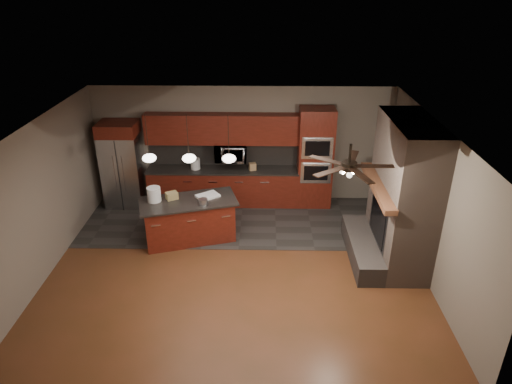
{
  "coord_description": "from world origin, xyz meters",
  "views": [
    {
      "loc": [
        0.5,
        -7.24,
        5.12
      ],
      "look_at": [
        0.36,
        0.6,
        1.32
      ],
      "focal_mm": 32.0,
      "sensor_mm": 36.0,
      "label": 1
    }
  ],
  "objects_px": {
    "counter_bucket": "(195,164)",
    "counter_box": "(252,167)",
    "white_bucket": "(154,194)",
    "paint_can": "(203,202)",
    "oven_tower": "(315,158)",
    "cardboard_box": "(172,196)",
    "refrigerator": "(123,165)",
    "microwave": "(231,152)",
    "kitchen_island": "(189,220)",
    "paint_tray": "(208,196)"
  },
  "relations": [
    {
      "from": "kitchen_island",
      "to": "counter_box",
      "type": "relative_size",
      "value": 12.18
    },
    {
      "from": "microwave",
      "to": "paint_tray",
      "type": "xyz_separation_m",
      "value": [
        -0.38,
        -1.58,
        -0.36
      ]
    },
    {
      "from": "kitchen_island",
      "to": "paint_can",
      "type": "xyz_separation_m",
      "value": [
        0.33,
        -0.17,
        0.52
      ]
    },
    {
      "from": "oven_tower",
      "to": "cardboard_box",
      "type": "relative_size",
      "value": 10.29
    },
    {
      "from": "white_bucket",
      "to": "paint_tray",
      "type": "relative_size",
      "value": 0.67
    },
    {
      "from": "oven_tower",
      "to": "counter_box",
      "type": "xyz_separation_m",
      "value": [
        -1.46,
        -0.04,
        -0.2
      ]
    },
    {
      "from": "oven_tower",
      "to": "microwave",
      "type": "relative_size",
      "value": 3.25
    },
    {
      "from": "refrigerator",
      "to": "counter_box",
      "type": "bearing_deg",
      "value": 0.59
    },
    {
      "from": "cardboard_box",
      "to": "counter_box",
      "type": "relative_size",
      "value": 1.33
    },
    {
      "from": "refrigerator",
      "to": "paint_can",
      "type": "xyz_separation_m",
      "value": [
        2.12,
        -1.79,
        -0.05
      ]
    },
    {
      "from": "paint_tray",
      "to": "white_bucket",
      "type": "bearing_deg",
      "value": 155.87
    },
    {
      "from": "white_bucket",
      "to": "counter_box",
      "type": "height_order",
      "value": "white_bucket"
    },
    {
      "from": "paint_tray",
      "to": "counter_bucket",
      "type": "distance_m",
      "value": 1.6
    },
    {
      "from": "microwave",
      "to": "counter_box",
      "type": "height_order",
      "value": "microwave"
    },
    {
      "from": "paint_tray",
      "to": "microwave",
      "type": "bearing_deg",
      "value": 41.2
    },
    {
      "from": "refrigerator",
      "to": "counter_box",
      "type": "height_order",
      "value": "refrigerator"
    },
    {
      "from": "microwave",
      "to": "kitchen_island",
      "type": "relative_size",
      "value": 0.35
    },
    {
      "from": "paint_can",
      "to": "counter_box",
      "type": "relative_size",
      "value": 1.05
    },
    {
      "from": "counter_bucket",
      "to": "counter_box",
      "type": "xyz_separation_m",
      "value": [
        1.35,
        -0.05,
        -0.04
      ]
    },
    {
      "from": "refrigerator",
      "to": "paint_tray",
      "type": "relative_size",
      "value": 4.65
    },
    {
      "from": "paint_tray",
      "to": "oven_tower",
      "type": "bearing_deg",
      "value": -2.49
    },
    {
      "from": "kitchen_island",
      "to": "paint_tray",
      "type": "height_order",
      "value": "paint_tray"
    },
    {
      "from": "oven_tower",
      "to": "microwave",
      "type": "distance_m",
      "value": 1.98
    },
    {
      "from": "microwave",
      "to": "oven_tower",
      "type": "bearing_deg",
      "value": -1.66
    },
    {
      "from": "white_bucket",
      "to": "counter_box",
      "type": "relative_size",
      "value": 1.71
    },
    {
      "from": "oven_tower",
      "to": "paint_can",
      "type": "distance_m",
      "value": 3.05
    },
    {
      "from": "white_bucket",
      "to": "counter_bucket",
      "type": "distance_m",
      "value": 1.83
    },
    {
      "from": "cardboard_box",
      "to": "counter_bucket",
      "type": "relative_size",
      "value": 0.91
    },
    {
      "from": "white_bucket",
      "to": "paint_can",
      "type": "distance_m",
      "value": 1.02
    },
    {
      "from": "paint_can",
      "to": "counter_bucket",
      "type": "relative_size",
      "value": 0.72
    },
    {
      "from": "cardboard_box",
      "to": "counter_bucket",
      "type": "height_order",
      "value": "counter_bucket"
    },
    {
      "from": "oven_tower",
      "to": "counter_bucket",
      "type": "height_order",
      "value": "oven_tower"
    },
    {
      "from": "cardboard_box",
      "to": "kitchen_island",
      "type": "bearing_deg",
      "value": -41.84
    },
    {
      "from": "white_bucket",
      "to": "paint_can",
      "type": "height_order",
      "value": "white_bucket"
    },
    {
      "from": "oven_tower",
      "to": "cardboard_box",
      "type": "distance_m",
      "value": 3.48
    },
    {
      "from": "paint_tray",
      "to": "counter_bucket",
      "type": "bearing_deg",
      "value": 71.45
    },
    {
      "from": "counter_box",
      "to": "paint_can",
      "type": "bearing_deg",
      "value": -134.45
    },
    {
      "from": "refrigerator",
      "to": "counter_box",
      "type": "relative_size",
      "value": 11.83
    },
    {
      "from": "kitchen_island",
      "to": "cardboard_box",
      "type": "bearing_deg",
      "value": 152.48
    },
    {
      "from": "white_bucket",
      "to": "paint_can",
      "type": "bearing_deg",
      "value": -7.71
    },
    {
      "from": "refrigerator",
      "to": "counter_box",
      "type": "xyz_separation_m",
      "value": [
        3.05,
        0.03,
        -0.04
      ]
    },
    {
      "from": "white_bucket",
      "to": "kitchen_island",
      "type": "bearing_deg",
      "value": 2.67
    },
    {
      "from": "cardboard_box",
      "to": "counter_bucket",
      "type": "xyz_separation_m",
      "value": [
        0.26,
        1.64,
        0.03
      ]
    },
    {
      "from": "paint_can",
      "to": "counter_bucket",
      "type": "bearing_deg",
      "value": 102.39
    },
    {
      "from": "oven_tower",
      "to": "counter_box",
      "type": "height_order",
      "value": "oven_tower"
    },
    {
      "from": "oven_tower",
      "to": "microwave",
      "type": "height_order",
      "value": "oven_tower"
    },
    {
      "from": "kitchen_island",
      "to": "white_bucket",
      "type": "bearing_deg",
      "value": 166.32
    },
    {
      "from": "refrigerator",
      "to": "oven_tower",
      "type": "bearing_deg",
      "value": 0.94
    },
    {
      "from": "microwave",
      "to": "counter_bucket",
      "type": "distance_m",
      "value": 0.88
    },
    {
      "from": "counter_box",
      "to": "white_bucket",
      "type": "bearing_deg",
      "value": -156.31
    }
  ]
}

